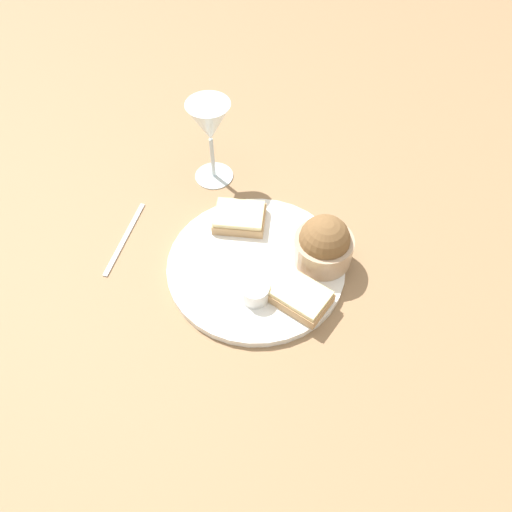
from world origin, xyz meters
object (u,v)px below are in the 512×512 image
object	(u,v)px
wine_glass	(210,126)
sauce_ramekin	(255,291)
cheese_toast_near	(239,217)
fork	(125,238)
salad_bowl	(324,244)
cheese_toast_far	(300,296)

from	to	relation	value
wine_glass	sauce_ramekin	bearing A→B (deg)	-47.38
cheese_toast_near	fork	size ratio (longest dim) A/B	0.65
cheese_toast_near	salad_bowl	bearing A→B (deg)	-2.73
sauce_ramekin	cheese_toast_near	distance (m)	0.16
cheese_toast_far	fork	bearing A→B (deg)	-177.46
salad_bowl	cheese_toast_near	size ratio (longest dim) A/B	0.91
sauce_ramekin	fork	bearing A→B (deg)	177.43
wine_glass	fork	xyz separation A→B (m)	(-0.06, -0.21, -0.12)
cheese_toast_near	wine_glass	distance (m)	0.17
salad_bowl	wine_glass	xyz separation A→B (m)	(-0.27, 0.10, 0.07)
sauce_ramekin	wine_glass	distance (m)	0.32
salad_bowl	cheese_toast_near	bearing A→B (deg)	177.27
salad_bowl	wine_glass	bearing A→B (deg)	159.38
salad_bowl	sauce_ramekin	size ratio (longest dim) A/B	2.16
cheese_toast_near	cheese_toast_far	bearing A→B (deg)	-32.23
cheese_toast_far	wine_glass	xyz separation A→B (m)	(-0.27, 0.20, 0.10)
fork	sauce_ramekin	bearing A→B (deg)	-2.57
salad_bowl	fork	world-z (taller)	salad_bowl
sauce_ramekin	salad_bowl	bearing A→B (deg)	62.10
wine_glass	fork	bearing A→B (deg)	-106.40
cheese_toast_far	salad_bowl	bearing A→B (deg)	90.49
cheese_toast_near	fork	world-z (taller)	cheese_toast_near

